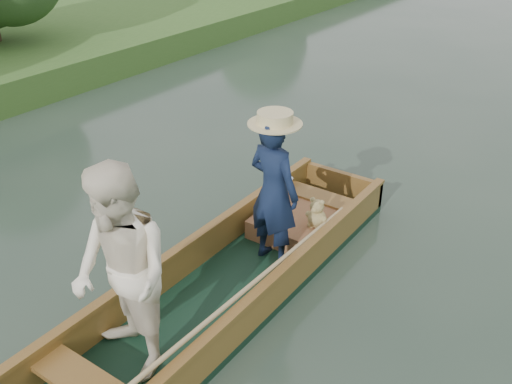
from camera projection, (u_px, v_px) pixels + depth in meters
The scene contains 2 objects.
ground at pixel (221, 302), 5.55m from camera, with size 120.00×120.00×0.00m, color #283D30.
punt at pixel (201, 260), 5.05m from camera, with size 1.12×5.00×1.89m.
Camera 1 is at (2.78, -3.36, 3.61)m, focal length 40.00 mm.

